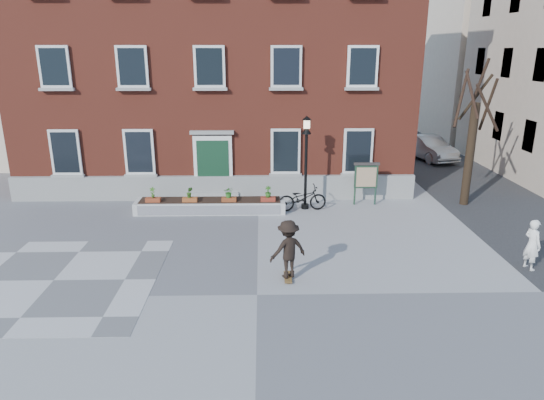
{
  "coord_description": "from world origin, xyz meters",
  "views": [
    {
      "loc": [
        0.16,
        -12.02,
        6.54
      ],
      "look_at": [
        0.5,
        4.0,
        1.5
      ],
      "focal_mm": 32.0,
      "sensor_mm": 36.0,
      "label": 1
    }
  ],
  "objects_px": {
    "bicycle": "(302,198)",
    "parked_car": "(428,148)",
    "bystander": "(532,245)",
    "notice_board": "(366,177)",
    "lamp_post": "(306,150)",
    "skateboarder": "(288,249)"
  },
  "relations": [
    {
      "from": "parked_car",
      "to": "skateboarder",
      "type": "xyz_separation_m",
      "value": [
        -9.41,
        -15.99,
        0.22
      ]
    },
    {
      "from": "bystander",
      "to": "lamp_post",
      "type": "relative_size",
      "value": 0.41
    },
    {
      "from": "bystander",
      "to": "notice_board",
      "type": "height_order",
      "value": "notice_board"
    },
    {
      "from": "skateboarder",
      "to": "lamp_post",
      "type": "bearing_deg",
      "value": 80.7
    },
    {
      "from": "bicycle",
      "to": "parked_car",
      "type": "bearing_deg",
      "value": -49.18
    },
    {
      "from": "parked_car",
      "to": "lamp_post",
      "type": "bearing_deg",
      "value": -147.04
    },
    {
      "from": "bystander",
      "to": "notice_board",
      "type": "distance_m",
      "value": 7.56
    },
    {
      "from": "bicycle",
      "to": "bystander",
      "type": "relative_size",
      "value": 1.28
    },
    {
      "from": "notice_board",
      "to": "skateboarder",
      "type": "height_order",
      "value": "notice_board"
    },
    {
      "from": "parked_car",
      "to": "bystander",
      "type": "height_order",
      "value": "bystander"
    },
    {
      "from": "bicycle",
      "to": "lamp_post",
      "type": "relative_size",
      "value": 0.52
    },
    {
      "from": "bystander",
      "to": "bicycle",
      "type": "bearing_deg",
      "value": 33.16
    },
    {
      "from": "bicycle",
      "to": "parked_car",
      "type": "xyz_separation_m",
      "value": [
        8.49,
        9.68,
        0.19
      ]
    },
    {
      "from": "parked_car",
      "to": "lamp_post",
      "type": "relative_size",
      "value": 1.12
    },
    {
      "from": "notice_board",
      "to": "parked_car",
      "type": "bearing_deg",
      "value": 57.49
    },
    {
      "from": "lamp_post",
      "to": "skateboarder",
      "type": "relative_size",
      "value": 2.14
    },
    {
      "from": "parked_car",
      "to": "notice_board",
      "type": "bearing_deg",
      "value": -138.02
    },
    {
      "from": "bystander",
      "to": "lamp_post",
      "type": "bearing_deg",
      "value": 31.19
    },
    {
      "from": "parked_car",
      "to": "skateboarder",
      "type": "height_order",
      "value": "skateboarder"
    },
    {
      "from": "bicycle",
      "to": "skateboarder",
      "type": "bearing_deg",
      "value": 163.77
    },
    {
      "from": "lamp_post",
      "to": "notice_board",
      "type": "height_order",
      "value": "lamp_post"
    },
    {
      "from": "lamp_post",
      "to": "parked_car",
      "type": "bearing_deg",
      "value": 48.46
    }
  ]
}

